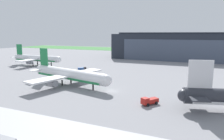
# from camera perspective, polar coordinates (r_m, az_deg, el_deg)

# --- Properties ---
(ground_plane) EXTENTS (440.00, 440.00, 0.00)m
(ground_plane) POSITION_cam_1_polar(r_m,az_deg,el_deg) (73.62, -0.08, -5.61)
(ground_plane) COLOR gray
(grass_field_strip) EXTENTS (440.00, 56.00, 0.08)m
(grass_field_strip) POSITION_cam_1_polar(r_m,az_deg,el_deg) (253.51, 17.18, 4.94)
(grass_field_strip) COLOR #428341
(grass_field_strip) RESTS_ON ground_plane
(maintenance_hangar) EXTENTS (90.38, 41.63, 20.43)m
(maintenance_hangar) POSITION_cam_1_polar(r_m,az_deg,el_deg) (174.69, 16.43, 6.18)
(maintenance_hangar) COLOR #232833
(maintenance_hangar) RESTS_ON ground_plane
(airliner_far_right) EXTENTS (35.60, 27.44, 12.83)m
(airliner_far_right) POSITION_cam_1_polar(r_m,az_deg,el_deg) (138.86, -19.60, 2.92)
(airliner_far_right) COLOR white
(airliner_far_right) RESTS_ON ground_plane
(airliner_near_left) EXTENTS (39.13, 34.14, 13.46)m
(airliner_near_left) POSITION_cam_1_polar(r_m,az_deg,el_deg) (82.67, -11.47, -1.24)
(airliner_near_left) COLOR white
(airliner_near_left) RESTS_ON ground_plane
(pushback_tractor) EXTENTS (4.43, 5.33, 2.21)m
(pushback_tractor) POSITION_cam_1_polar(r_m,az_deg,el_deg) (60.25, 9.98, -8.17)
(pushback_tractor) COLOR #AD1E19
(pushback_tractor) RESTS_ON ground_plane
(stair_truck) EXTENTS (4.55, 4.05, 2.28)m
(stair_truck) POSITION_cam_1_polar(r_m,az_deg,el_deg) (112.40, -8.03, 0.29)
(stair_truck) COLOR #2D2D33
(stair_truck) RESTS_ON ground_plane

